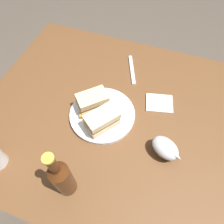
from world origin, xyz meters
name	(u,v)px	position (x,y,z in m)	size (l,w,h in m)	color
ground_plane	(118,171)	(0.00, 0.00, 0.00)	(6.00, 6.00, 0.00)	#4C4238
dining_table	(119,151)	(0.00, 0.00, 0.36)	(1.17, 0.92, 0.73)	brown
plate	(102,114)	(-0.07, -0.02, 0.74)	(0.26, 0.26, 0.02)	white
sandwich_half_left	(93,101)	(-0.12, 0.00, 0.78)	(0.14, 0.13, 0.07)	#CCB284
sandwich_half_right	(102,120)	(-0.06, -0.07, 0.78)	(0.13, 0.14, 0.07)	beige
potato_wedge_front	(93,115)	(-0.10, -0.05, 0.76)	(0.04, 0.02, 0.02)	gold
potato_wedge_middle	(91,125)	(-0.09, -0.09, 0.76)	(0.04, 0.02, 0.02)	#B77F33
potato_wedge_back	(92,115)	(-0.11, -0.05, 0.76)	(0.04, 0.02, 0.02)	#B77F33
potato_wedge_left_edge	(85,115)	(-0.13, -0.06, 0.76)	(0.05, 0.02, 0.02)	#B77F33
gravy_boat	(165,148)	(0.19, -0.10, 0.77)	(0.13, 0.11, 0.07)	#B7B7BC
cider_bottle	(62,178)	(-0.08, -0.32, 0.83)	(0.06, 0.06, 0.27)	#47230F
napkin	(159,103)	(0.13, 0.11, 0.73)	(0.11, 0.09, 0.01)	silver
fork	(132,69)	(-0.03, 0.26, 0.73)	(0.18, 0.02, 0.01)	silver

